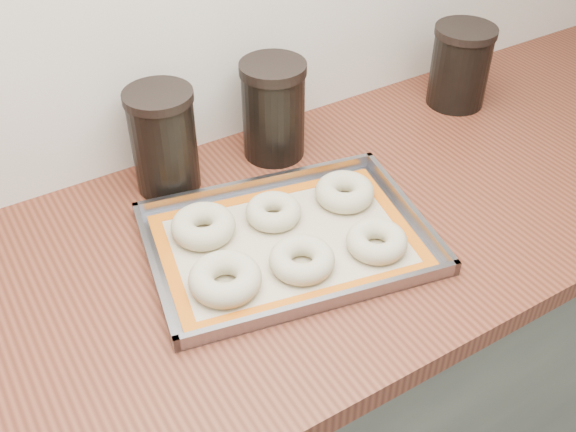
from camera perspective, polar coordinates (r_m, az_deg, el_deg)
cabinet at (r=1.58m, az=7.07°, el=-11.59°), size 3.00×0.65×0.86m
countertop at (r=1.27m, az=8.65°, el=1.35°), size 3.06×0.68×0.04m
baking_tray at (r=1.13m, az=0.00°, el=-2.09°), size 0.52×0.41×0.03m
baking_mat at (r=1.13m, az=-0.00°, el=-2.17°), size 0.47×0.37×0.00m
bagel_front_left at (r=1.04m, az=-5.34°, el=-5.31°), size 0.13×0.13×0.04m
bagel_front_mid at (r=1.07m, az=1.19°, el=-3.71°), size 0.11×0.11×0.04m
bagel_front_right at (r=1.11m, az=7.51°, el=-2.13°), size 0.13×0.13×0.04m
bagel_back_left at (r=1.14m, az=-7.18°, el=-0.85°), size 0.14×0.14×0.04m
bagel_back_mid at (r=1.16m, az=-1.25°, el=0.37°), size 0.12×0.12×0.03m
bagel_back_right at (r=1.21m, az=4.82°, el=2.05°), size 0.11×0.11×0.04m
canister_left at (r=1.22m, az=-10.47°, el=6.31°), size 0.12×0.12×0.19m
canister_mid at (r=1.30m, az=-1.24°, el=8.99°), size 0.13×0.13×0.19m
canister_right at (r=1.52m, az=14.37°, el=12.21°), size 0.13×0.13×0.18m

